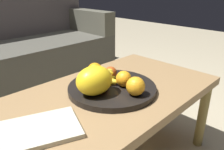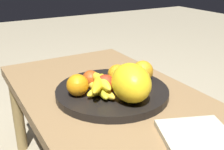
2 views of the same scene
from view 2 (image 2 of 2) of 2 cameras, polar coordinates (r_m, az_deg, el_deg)
name	(u,v)px [view 2 (image 2 of 2)]	position (r m, az deg, el deg)	size (l,w,h in m)	color
coffee_table	(121,114)	(0.95, 1.77, -8.00)	(1.11, 0.57, 0.42)	olive
fruit_bowl	(112,92)	(0.97, 0.00, -3.45)	(0.39, 0.39, 0.03)	black
melon_large_front	(131,83)	(0.86, 3.95, -1.59)	(0.15, 0.12, 0.12)	yellow
orange_front	(143,71)	(1.01, 6.31, 0.80)	(0.08, 0.08, 0.08)	orange
orange_left	(78,85)	(0.90, -7.07, -2.07)	(0.07, 0.07, 0.07)	orange
orange_right	(117,74)	(0.99, 1.11, 0.20)	(0.07, 0.07, 0.07)	orange
apple_front	(105,85)	(0.91, -1.36, -1.98)	(0.07, 0.07, 0.07)	red
apple_left	(91,79)	(0.96, -4.40, -0.79)	(0.06, 0.06, 0.06)	#AA4517
banana_bunch	(101,86)	(0.91, -2.30, -2.34)	(0.16, 0.16, 0.06)	yellow
magazine	(204,146)	(0.74, 18.33, -13.60)	(0.25, 0.18, 0.02)	beige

